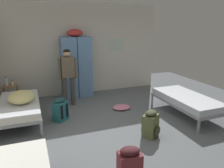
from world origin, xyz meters
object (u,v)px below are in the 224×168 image
at_px(bed_right, 187,100).
at_px(bedding_heap, 22,97).
at_px(clothes_pile_pink, 121,107).
at_px(locker_bank, 76,66).
at_px(water_bottle, 6,82).
at_px(backpack_olive, 151,124).
at_px(person_traveler, 68,72).
at_px(backpack_maroon, 130,166).
at_px(lotion_bottle, 12,83).
at_px(bed_left_rear, 19,106).
at_px(backpack_teal, 60,110).
at_px(shelf_unit, 11,93).

xyz_separation_m(bed_right, bedding_heap, (-3.82, 0.95, 0.24)).
relative_size(bedding_heap, clothes_pile_pink, 1.47).
relative_size(locker_bank, water_bottle, 8.07).
bearing_deg(backpack_olive, water_bottle, 133.56).
height_order(bed_right, clothes_pile_pink, bed_right).
bearing_deg(person_traveler, backpack_maroon, -85.89).
bearing_deg(locker_bank, water_bottle, -175.89).
bearing_deg(person_traveler, backpack_olive, -62.46).
xyz_separation_m(bedding_heap, water_bottle, (-0.40, 1.35, 0.07)).
relative_size(locker_bank, bed_right, 1.09).
xyz_separation_m(person_traveler, backpack_olive, (1.23, -2.35, -0.69)).
relative_size(bedding_heap, lotion_bottle, 4.21).
bearing_deg(backpack_maroon, bed_left_rear, 118.46).
relative_size(bedding_heap, water_bottle, 2.74).
bearing_deg(backpack_olive, bedding_heap, 146.18).
xyz_separation_m(bed_left_rear, water_bottle, (-0.33, 1.25, 0.31)).
distance_m(person_traveler, backpack_maroon, 3.50).
height_order(locker_bank, backpack_teal, locker_bank).
height_order(water_bottle, clothes_pile_pink, water_bottle).
xyz_separation_m(shelf_unit, backpack_teal, (1.13, -1.51, -0.09)).
bearing_deg(locker_bank, bed_right, -47.47).
bearing_deg(lotion_bottle, backpack_teal, -54.18).
bearing_deg(backpack_maroon, backpack_olive, 47.40).
bearing_deg(bed_left_rear, backpack_olive, -34.55).
relative_size(bedding_heap, person_traveler, 0.45).
xyz_separation_m(person_traveler, lotion_bottle, (-1.44, 0.55, -0.30)).
relative_size(bed_right, bedding_heap, 2.70).
distance_m(bed_left_rear, lotion_bottle, 1.23).
bearing_deg(person_traveler, bed_left_rear, -153.12).
bearing_deg(clothes_pile_pink, backpack_maroon, -111.01).
relative_size(shelf_unit, backpack_teal, 1.04).
bearing_deg(lotion_bottle, clothes_pile_pink, -26.33).
bearing_deg(backpack_teal, person_traveler, 67.57).
xyz_separation_m(bed_right, backpack_olive, (-1.41, -0.66, -0.12)).
distance_m(locker_bank, water_bottle, 2.01).
distance_m(bed_left_rear, backpack_olive, 3.02).
relative_size(shelf_unit, person_traveler, 0.36).
relative_size(locker_bank, shelf_unit, 3.63).
distance_m(person_traveler, backpack_teal, 1.21).
height_order(backpack_olive, backpack_teal, same).
bearing_deg(bedding_heap, backpack_olive, -33.82).
relative_size(bed_right, bed_left_rear, 1.00).
bearing_deg(water_bottle, bed_left_rear, -75.22).
xyz_separation_m(lotion_bottle, backpack_maroon, (1.69, -3.97, -0.38)).
xyz_separation_m(water_bottle, lotion_bottle, (0.15, -0.06, -0.04)).
relative_size(bed_left_rear, clothes_pile_pink, 3.98).
distance_m(bed_right, backpack_maroon, 2.95).
xyz_separation_m(bed_right, backpack_maroon, (-2.39, -1.73, -0.12)).
xyz_separation_m(bed_left_rear, backpack_teal, (0.88, -0.28, -0.12)).
xyz_separation_m(person_traveler, water_bottle, (-1.59, 0.61, -0.26)).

